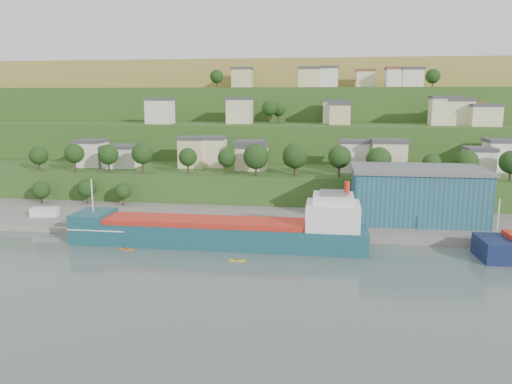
% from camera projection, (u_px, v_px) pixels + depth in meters
% --- Properties ---
extents(ground, '(500.00, 500.00, 0.00)m').
position_uv_depth(ground, '(226.00, 259.00, 97.65)').
color(ground, '#414F4C').
rests_on(ground, ground).
extents(quay, '(220.00, 26.00, 4.00)m').
position_uv_depth(quay, '(329.00, 227.00, 122.04)').
color(quay, slate).
rests_on(quay, ground).
extents(pebble_beach, '(40.00, 18.00, 2.40)m').
position_uv_depth(pebble_beach, '(32.00, 222.00, 126.81)').
color(pebble_beach, slate).
rests_on(pebble_beach, ground).
extents(hillside, '(360.00, 210.75, 96.00)m').
position_uv_depth(hillside, '(291.00, 158.00, 261.63)').
color(hillside, '#284719').
rests_on(hillside, ground).
extents(cargo_ship_near, '(63.29, 10.23, 16.27)m').
position_uv_depth(cargo_ship_near, '(227.00, 233.00, 106.67)').
color(cargo_ship_near, '#154651').
rests_on(cargo_ship_near, ground).
extents(warehouse, '(31.21, 19.34, 12.80)m').
position_uv_depth(warehouse, '(416.00, 194.00, 119.83)').
color(warehouse, '#1C4A54').
rests_on(warehouse, quay).
extents(caravan, '(6.80, 3.67, 3.01)m').
position_uv_depth(caravan, '(45.00, 213.00, 124.37)').
color(caravan, silver).
rests_on(caravan, pebble_beach).
extents(dinghy, '(4.06, 2.16, 0.77)m').
position_uv_depth(dinghy, '(45.00, 221.00, 121.80)').
color(dinghy, silver).
rests_on(dinghy, pebble_beach).
extents(kayak_orange, '(3.12, 1.07, 0.77)m').
position_uv_depth(kayak_orange, '(127.00, 249.00, 103.68)').
color(kayak_orange, '#CB6512').
rests_on(kayak_orange, ground).
extents(kayak_yellow, '(3.26, 0.58, 0.82)m').
position_uv_depth(kayak_yellow, '(237.00, 260.00, 96.53)').
color(kayak_yellow, gold).
rests_on(kayak_yellow, ground).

